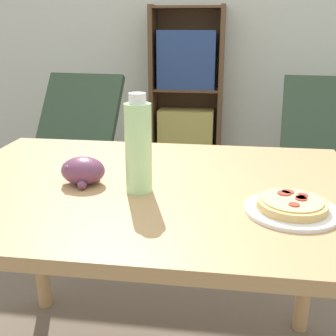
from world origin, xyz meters
name	(u,v)px	position (x,y,z in m)	size (l,w,h in m)	color
wall_back	(211,13)	(0.00, 2.62, 1.30)	(8.00, 0.05, 2.60)	silver
dining_table	(149,214)	(-0.04, -0.07, 0.66)	(1.24, 0.89, 0.76)	tan
pizza_on_plate	(292,207)	(0.34, -0.22, 0.78)	(0.23, 0.23, 0.04)	white
grape_bunch	(83,171)	(-0.23, -0.10, 0.80)	(0.13, 0.11, 0.08)	#6B3856
drink_bottle	(138,147)	(-0.06, -0.13, 0.89)	(0.07, 0.07, 0.27)	#B7EAA3
lounge_chair_near	(71,167)	(-0.86, 1.39, 0.29)	(0.62, 0.81, 0.88)	black
lounge_chair_far	(323,175)	(0.81, 1.48, 0.29)	(0.62, 0.81, 0.88)	black
bookshelf	(187,96)	(-0.18, 2.44, 0.63)	(0.62, 0.31, 1.36)	brown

